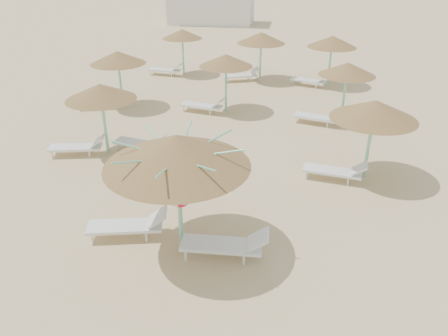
# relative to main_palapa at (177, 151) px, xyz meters

# --- Properties ---
(ground) EXTENTS (120.00, 120.00, 0.00)m
(ground) POSITION_rel_main_palapa_xyz_m (0.25, 0.16, -2.75)
(ground) COLOR tan
(ground) RESTS_ON ground
(main_palapa) EXTENTS (3.52, 3.52, 3.16)m
(main_palapa) POSITION_rel_main_palapa_xyz_m (0.00, 0.00, 0.00)
(main_palapa) COLOR #79D2AD
(main_palapa) RESTS_ON ground
(lounger_main_a) EXTENTS (2.22, 1.10, 0.77)m
(lounger_main_a) POSITION_rel_main_palapa_xyz_m (-1.45, 0.20, -2.38)
(lounger_main_a) COLOR silver
(lounger_main_a) RESTS_ON ground
(lounger_main_b) EXTENTS (2.22, 0.76, 0.80)m
(lounger_main_b) POSITION_rel_main_palapa_xyz_m (1.24, -0.24, -2.37)
(lounger_main_b) COLOR silver
(lounger_main_b) RESTS_ON ground
(palapa_field) EXTENTS (14.14, 14.27, 2.70)m
(palapa_field) POSITION_rel_main_palapa_xyz_m (0.36, 10.86, -0.44)
(palapa_field) COLOR #79D2AD
(palapa_field) RESTS_ON ground
(service_hut) EXTENTS (8.40, 4.40, 3.25)m
(service_hut) POSITION_rel_main_palapa_xyz_m (-5.75, 35.16, -1.11)
(service_hut) COLOR silver
(service_hut) RESTS_ON ground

